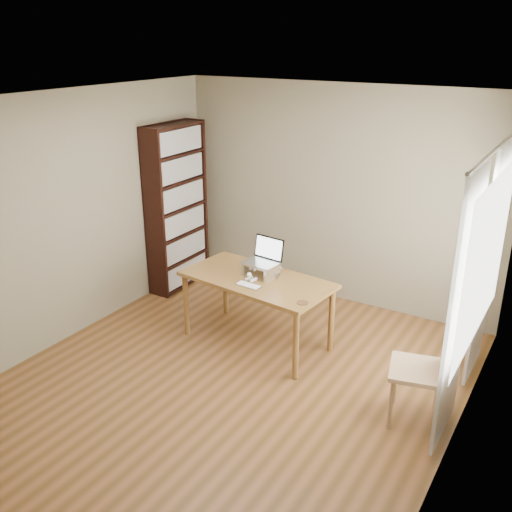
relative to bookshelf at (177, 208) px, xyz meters
The scene contains 10 objects.
room 2.43m from the bookshelf, 39.52° to the right, with size 4.04×4.54×2.64m.
bookshelf is the anchor object (origin of this frame).
curtains 3.83m from the bookshelf, 11.30° to the right, with size 0.03×1.90×2.25m.
desk 1.87m from the bookshelf, 25.28° to the right, with size 1.62×0.94×0.75m.
laptop_stand 1.81m from the bookshelf, 22.97° to the right, with size 0.32×0.25×0.13m.
laptop 1.78m from the bookshelf, 21.11° to the right, with size 0.38×0.33×0.25m.
keyboard 1.99m from the bookshelf, 30.62° to the right, with size 0.27×0.13×0.02m.
coaster 2.57m from the bookshelf, 24.45° to the right, with size 0.11×0.11×0.01m, color brown.
cat 1.81m from the bookshelf, 21.89° to the right, with size 0.25×0.49×0.16m.
chair 3.80m from the bookshelf, 18.69° to the right, with size 0.55×0.55×1.03m.
Camera 1 is at (2.62, -3.82, 3.10)m, focal length 40.00 mm.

